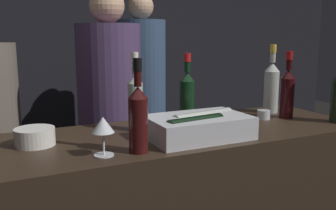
# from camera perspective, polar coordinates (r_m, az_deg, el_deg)

# --- Properties ---
(wall_back_chalkboard) EXTENTS (6.40, 0.06, 2.80)m
(wall_back_chalkboard) POSITION_cam_1_polar(r_m,az_deg,el_deg) (3.72, -14.59, 9.16)
(wall_back_chalkboard) COLOR black
(wall_back_chalkboard) RESTS_ON ground_plane
(ice_bin_with_bottles) EXTENTS (0.42, 0.27, 0.11)m
(ice_bin_with_bottles) POSITION_cam_1_polar(r_m,az_deg,el_deg) (1.59, 4.64, -3.20)
(ice_bin_with_bottles) COLOR silver
(ice_bin_with_bottles) RESTS_ON bar_counter
(bowl_white) EXTENTS (0.16, 0.16, 0.07)m
(bowl_white) POSITION_cam_1_polar(r_m,az_deg,el_deg) (1.57, -19.63, -4.50)
(bowl_white) COLOR silver
(bowl_white) RESTS_ON bar_counter
(wine_glass) EXTENTS (0.08, 0.08, 0.14)m
(wine_glass) POSITION_cam_1_polar(r_m,az_deg,el_deg) (1.35, -9.88, -3.24)
(wine_glass) COLOR silver
(wine_glass) RESTS_ON bar_counter
(candle_votive) EXTENTS (0.07, 0.07, 0.05)m
(candle_votive) POSITION_cam_1_polar(r_m,az_deg,el_deg) (2.00, 14.35, -1.43)
(candle_votive) COLOR silver
(candle_votive) RESTS_ON bar_counter
(red_wine_bottle_black_foil) EXTENTS (0.07, 0.07, 0.35)m
(red_wine_bottle_black_foil) POSITION_cam_1_polar(r_m,az_deg,el_deg) (1.37, -4.56, -1.59)
(red_wine_bottle_black_foil) COLOR #380F0F
(red_wine_bottle_black_foil) RESTS_ON bar_counter
(red_wine_bottle_tall) EXTENTS (0.07, 0.07, 0.35)m
(red_wine_bottle_tall) POSITION_cam_1_polar(r_m,az_deg,el_deg) (2.05, 17.73, 2.09)
(red_wine_bottle_tall) COLOR black
(red_wine_bottle_tall) RESTS_ON bar_counter
(rose_wine_bottle) EXTENTS (0.08, 0.08, 0.38)m
(rose_wine_bottle) POSITION_cam_1_polar(r_m,az_deg,el_deg) (2.17, 15.48, 2.93)
(rose_wine_bottle) COLOR #B2B7AD
(rose_wine_bottle) RESTS_ON bar_counter
(red_wine_bottle_burgundy) EXTENTS (0.07, 0.07, 0.34)m
(red_wine_bottle_burgundy) POSITION_cam_1_polar(r_m,az_deg,el_deg) (1.87, 2.92, 1.70)
(red_wine_bottle_burgundy) COLOR black
(red_wine_bottle_burgundy) RESTS_ON bar_counter
(white_wine_bottle) EXTENTS (0.07, 0.07, 0.35)m
(white_wine_bottle) POSITION_cam_1_polar(r_m,az_deg,el_deg) (1.70, -4.99, 0.96)
(white_wine_bottle) COLOR #9EA899
(white_wine_bottle) RESTS_ON bar_counter
(person_in_hoodie) EXTENTS (0.39, 0.39, 1.75)m
(person_in_hoodie) POSITION_cam_1_polar(r_m,az_deg,el_deg) (2.37, -8.82, -1.72)
(person_in_hoodie) COLOR black
(person_in_hoodie) RESTS_ON ground_plane
(person_grey_polo) EXTENTS (0.40, 0.40, 1.80)m
(person_grey_polo) POSITION_cam_1_polar(r_m,az_deg,el_deg) (3.14, -4.04, 1.96)
(person_grey_polo) COLOR black
(person_grey_polo) RESTS_ON ground_plane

